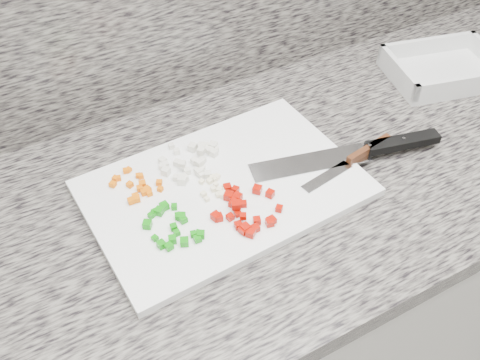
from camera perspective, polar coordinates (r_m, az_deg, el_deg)
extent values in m
cube|color=silver|center=(1.33, 2.33, -14.17)|extent=(3.92, 0.62, 0.86)
cube|color=#68645B|center=(0.98, 3.09, -0.35)|extent=(3.96, 0.64, 0.04)
cube|color=white|center=(0.93, -1.68, -0.88)|extent=(0.48, 0.33, 0.02)
cube|color=#E16304|center=(0.96, -12.10, 0.98)|extent=(0.01, 0.01, 0.01)
cube|color=#E16304|center=(0.94, -13.43, -0.44)|extent=(0.01, 0.01, 0.01)
cube|color=#E16304|center=(0.91, -10.98, -1.97)|extent=(0.01, 0.01, 0.01)
cube|color=#E16304|center=(0.95, -10.54, 0.41)|extent=(0.01, 0.01, 0.01)
cube|color=#E16304|center=(0.92, -10.20, -1.29)|extent=(0.01, 0.01, 0.01)
cube|color=#E16304|center=(0.92, -9.88, -0.98)|extent=(0.01, 0.01, 0.01)
cube|color=#E16304|center=(0.93, -10.65, -0.88)|extent=(0.01, 0.01, 0.01)
cube|color=#E16304|center=(0.91, -11.52, -2.17)|extent=(0.01, 0.01, 0.01)
cube|color=#E16304|center=(0.95, -12.83, 0.19)|extent=(0.01, 0.01, 0.01)
cube|color=#E16304|center=(0.93, -8.62, -0.27)|extent=(0.01, 0.01, 0.01)
cube|color=#E16304|center=(0.92, -8.50, -0.95)|extent=(0.01, 0.01, 0.01)
cube|color=#E16304|center=(0.95, -10.82, 0.47)|extent=(0.01, 0.01, 0.01)
cube|color=#E16304|center=(0.95, -13.13, 0.14)|extent=(0.01, 0.01, 0.01)
cube|color=#E16304|center=(0.94, -11.67, -0.48)|extent=(0.01, 0.01, 0.01)
cube|color=#E16304|center=(0.91, -9.66, -1.39)|extent=(0.01, 0.01, 0.01)
cube|color=#E16304|center=(0.93, -10.36, -0.42)|extent=(0.01, 0.01, 0.01)
cube|color=#E16304|center=(0.96, -11.80, 1.10)|extent=(0.01, 0.01, 0.01)
cube|color=#E16304|center=(0.91, -11.08, -1.71)|extent=(0.01, 0.01, 0.01)
cube|color=silver|center=(1.00, -7.32, 3.62)|extent=(0.01, 0.01, 0.01)
cube|color=silver|center=(0.99, -6.76, 3.07)|extent=(0.01, 0.01, 0.01)
cube|color=silver|center=(0.96, -8.26, 1.47)|extent=(0.02, 0.02, 0.01)
cube|color=silver|center=(0.94, -4.18, 1.19)|extent=(0.02, 0.02, 0.01)
cube|color=silver|center=(0.94, -5.67, 0.95)|extent=(0.01, 0.01, 0.01)
cube|color=silver|center=(0.97, -8.26, 2.02)|extent=(0.02, 0.02, 0.01)
cube|color=silver|center=(0.94, -4.39, 1.85)|extent=(0.02, 0.02, 0.01)
cube|color=silver|center=(0.93, -6.07, 0.21)|extent=(0.02, 0.02, 0.01)
cube|color=silver|center=(0.99, -5.08, 3.52)|extent=(0.02, 0.02, 0.01)
cube|color=silver|center=(0.96, -4.88, 2.05)|extent=(0.01, 0.01, 0.01)
cube|color=silver|center=(0.96, -7.95, 1.64)|extent=(0.01, 0.01, 0.01)
cube|color=silver|center=(0.93, -4.13, 0.53)|extent=(0.01, 0.01, 0.01)
cube|color=silver|center=(0.99, -3.53, 3.56)|extent=(0.02, 0.02, 0.01)
cube|color=silver|center=(0.93, -6.30, -0.02)|extent=(0.02, 0.02, 0.01)
cube|color=silver|center=(0.97, -4.19, 3.11)|extent=(0.02, 0.02, 0.01)
cube|color=silver|center=(0.96, -4.05, 2.11)|extent=(0.02, 0.02, 0.01)
cube|color=silver|center=(0.98, -2.61, 3.35)|extent=(0.01, 0.01, 0.01)
cube|color=silver|center=(0.97, -2.81, 2.88)|extent=(0.02, 0.02, 0.01)
cube|color=silver|center=(0.98, -3.33, 3.24)|extent=(0.01, 0.01, 0.01)
cube|color=silver|center=(0.93, -6.21, -0.01)|extent=(0.02, 0.02, 0.01)
cube|color=silver|center=(0.99, -2.89, 3.64)|extent=(0.02, 0.02, 0.01)
cube|color=silver|center=(0.93, -6.84, 0.24)|extent=(0.01, 0.01, 0.01)
cube|color=silver|center=(0.93, -3.46, 0.64)|extent=(0.02, 0.02, 0.01)
cube|color=silver|center=(0.99, -4.07, 3.55)|extent=(0.02, 0.02, 0.01)
cube|color=silver|center=(0.94, -6.19, 1.73)|extent=(0.02, 0.02, 0.01)
cube|color=silver|center=(0.94, -4.41, 0.91)|extent=(0.01, 0.01, 0.01)
cube|color=silver|center=(0.95, -7.91, 0.91)|extent=(0.02, 0.02, 0.01)
cube|color=silver|center=(0.96, -6.70, 1.85)|extent=(0.02, 0.02, 0.01)
cube|color=#0E7E0B|center=(0.87, -6.28, -3.87)|extent=(0.02, 0.02, 0.01)
cube|color=#0E7E0B|center=(0.87, -9.86, -4.68)|extent=(0.02, 0.02, 0.01)
cube|color=#0E7E0B|center=(0.88, -9.45, -3.74)|extent=(0.01, 0.01, 0.01)
cube|color=#0E7E0B|center=(0.85, -6.75, -5.61)|extent=(0.01, 0.01, 0.01)
cube|color=#0E7E0B|center=(0.85, -9.08, -6.13)|extent=(0.01, 0.01, 0.01)
cube|color=#0E7E0B|center=(0.84, -4.56, -6.26)|extent=(0.01, 0.01, 0.01)
cube|color=#0E7E0B|center=(0.84, -8.39, -6.82)|extent=(0.01, 0.01, 0.01)
cube|color=#0E7E0B|center=(0.84, -7.22, -6.31)|extent=(0.02, 0.02, 0.01)
cube|color=#0E7E0B|center=(0.84, -4.20, -5.82)|extent=(0.02, 0.02, 0.01)
cube|color=#0E7E0B|center=(0.88, -9.07, -3.41)|extent=(0.01, 0.01, 0.01)
cube|color=#0E7E0B|center=(0.83, -7.59, -7.03)|extent=(0.01, 0.01, 0.01)
cube|color=#0E7E0B|center=(0.87, -6.62, -3.83)|extent=(0.01, 0.01, 0.01)
cube|color=#0E7E0B|center=(0.83, -5.95, -6.57)|extent=(0.02, 0.02, 0.01)
cube|color=#0E7E0B|center=(0.85, -4.42, -5.70)|extent=(0.01, 0.01, 0.01)
cube|color=#0E7E0B|center=(0.85, -4.99, -5.76)|extent=(0.01, 0.01, 0.01)
cube|color=#0E7E0B|center=(0.89, -7.03, -2.85)|extent=(0.01, 0.01, 0.01)
cube|color=#0E7E0B|center=(0.86, -7.09, -5.00)|extent=(0.01, 0.01, 0.01)
cube|color=#0E7E0B|center=(0.89, -8.08, -2.76)|extent=(0.01, 0.01, 0.01)
cube|color=#0E7E0B|center=(0.87, -6.07, -4.20)|extent=(0.01, 0.01, 0.01)
cube|color=#0E7E0B|center=(0.88, -8.61, -3.30)|extent=(0.02, 0.02, 0.01)
cube|color=#A10C02|center=(0.88, 0.39, -2.56)|extent=(0.01, 0.01, 0.01)
cube|color=#A10C02|center=(0.87, -0.43, -2.65)|extent=(0.02, 0.02, 0.01)
cube|color=#A10C02|center=(0.84, 1.16, -5.68)|extent=(0.02, 0.02, 0.01)
cube|color=#A10C02|center=(0.86, -2.60, -3.89)|extent=(0.02, 0.02, 0.01)
cube|color=#A10C02|center=(0.85, 1.65, -5.14)|extent=(0.01, 0.01, 0.01)
cube|color=#A10C02|center=(0.91, -0.49, -1.03)|extent=(0.02, 0.02, 0.01)
cube|color=#A10C02|center=(0.85, 0.41, -5.34)|extent=(0.02, 0.02, 0.01)
cube|color=#A10C02|center=(0.89, -0.28, -1.79)|extent=(0.02, 0.02, 0.01)
cube|color=#A10C02|center=(0.86, 3.37, -4.30)|extent=(0.01, 0.01, 0.01)
cube|color=#A10C02|center=(0.87, -0.23, -3.57)|extent=(0.01, 0.01, 0.01)
cube|color=#A10C02|center=(0.91, -1.35, -0.83)|extent=(0.02, 0.02, 0.01)
cube|color=#A10C02|center=(0.88, -0.34, -2.53)|extent=(0.01, 0.01, 0.01)
cube|color=#A10C02|center=(0.88, 4.19, -3.04)|extent=(0.02, 0.02, 0.01)
cube|color=#A10C02|center=(0.90, 3.23, -1.47)|extent=(0.02, 0.02, 0.01)
cube|color=#A10C02|center=(0.86, -2.27, -4.00)|extent=(0.01, 0.01, 0.01)
cube|color=#A10C02|center=(0.85, -0.18, -4.85)|extent=(0.01, 0.01, 0.01)
cube|color=#A10C02|center=(0.85, 0.57, -5.18)|extent=(0.02, 0.02, 0.01)
cube|color=#A10C02|center=(0.86, -1.06, -3.97)|extent=(0.01, 0.01, 0.01)
cube|color=#A10C02|center=(0.86, 1.81, -4.37)|extent=(0.01, 0.01, 0.01)
cube|color=#A10C02|center=(0.85, 0.33, -3.89)|extent=(0.01, 0.01, 0.01)
cube|color=#A10C02|center=(0.86, 3.19, -4.53)|extent=(0.01, 0.01, 0.01)
cube|color=#A10C02|center=(0.91, 1.85, -1.00)|extent=(0.02, 0.02, 0.01)
cube|color=#A10C02|center=(0.88, -0.48, -2.93)|extent=(0.01, 0.01, 0.01)
cube|color=#A10C02|center=(0.89, -1.22, -1.70)|extent=(0.02, 0.02, 0.01)
cube|color=#A10C02|center=(0.88, -0.86, -2.58)|extent=(0.01, 0.01, 0.01)
cube|color=#A10C02|center=(0.89, -0.69, -2.10)|extent=(0.02, 0.02, 0.01)
cube|color=#A10C02|center=(0.89, -0.06, -2.41)|extent=(0.01, 0.01, 0.01)
cube|color=#F7ECBF|center=(0.91, -2.23, -1.07)|extent=(0.01, 0.01, 0.01)
cube|color=#F7ECBF|center=(0.90, -3.56, -2.05)|extent=(0.01, 0.01, 0.01)
cube|color=#F7ECBF|center=(0.90, -2.33, -1.55)|extent=(0.01, 0.01, 0.01)
cube|color=#F7ECBF|center=(0.92, -4.11, -0.16)|extent=(0.01, 0.01, 0.01)
cube|color=#F7ECBF|center=(0.91, -2.86, -0.97)|extent=(0.01, 0.01, 0.01)
cube|color=#F7ECBF|center=(0.91, -1.65, -1.02)|extent=(0.01, 0.01, 0.01)
cube|color=#F7ECBF|center=(0.92, -2.61, -0.50)|extent=(0.01, 0.01, 0.01)
cube|color=#F7ECBF|center=(0.90, -1.83, -1.44)|extent=(0.01, 0.01, 0.01)
cube|color=#F7ECBF|center=(0.93, -2.47, 0.34)|extent=(0.01, 0.01, 0.01)
cube|color=#F7ECBF|center=(0.93, -2.71, 0.09)|extent=(0.01, 0.01, 0.01)
cube|color=#F7ECBF|center=(0.90, -3.91, -1.50)|extent=(0.01, 0.01, 0.01)
cube|color=#F7ECBF|center=(0.92, -3.26, -0.10)|extent=(0.01, 0.01, 0.01)
cube|color=#F7ECBF|center=(0.93, -2.96, 0.30)|extent=(0.01, 0.01, 0.01)
cube|color=#F7ECBF|center=(0.92, -1.68, -0.64)|extent=(0.01, 0.01, 0.01)
cube|color=#F7ECBF|center=(0.90, -1.81, -1.62)|extent=(0.01, 0.01, 0.01)
cube|color=silver|center=(0.97, 7.50, 1.85)|extent=(0.23, 0.10, 0.00)
cube|color=black|center=(1.04, 16.95, 3.88)|extent=(0.15, 0.06, 0.02)
cylinder|color=silver|center=(1.03, 17.06, 4.26)|extent=(0.01, 0.01, 0.00)
cube|color=silver|center=(0.95, 9.24, 0.32)|extent=(0.11, 0.04, 0.00)
cube|color=#441F11|center=(1.01, 13.57, 3.21)|extent=(0.11, 0.03, 0.02)
cylinder|color=silver|center=(1.00, 13.66, 3.60)|extent=(0.01, 0.01, 0.00)
cube|color=silver|center=(1.29, 20.77, 10.53)|extent=(0.27, 0.22, 0.01)
cube|color=silver|center=(1.33, 19.33, 13.35)|extent=(0.23, 0.07, 0.04)
cube|color=silver|center=(1.22, 22.91, 9.35)|extent=(0.23, 0.07, 0.04)
cube|color=silver|center=(1.22, 16.51, 11.01)|extent=(0.05, 0.17, 0.04)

